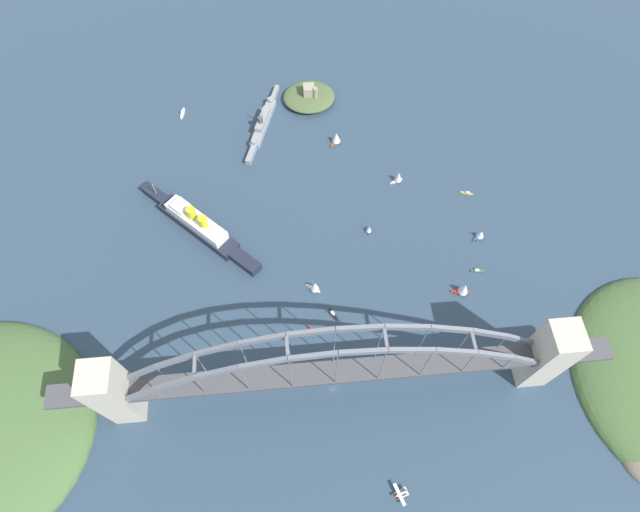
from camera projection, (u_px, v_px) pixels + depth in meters
ground_plane at (333, 389)px, 283.04m from camera, size 1400.00×1400.00×0.00m
harbor_arch_bridge at (334, 372)px, 255.10m from camera, size 279.08×16.72×78.35m
ocean_liner at (198, 224)px, 327.20m from camera, size 78.00×75.20×20.73m
naval_cruiser at (263, 123)px, 371.97m from camera, size 27.00×71.87×18.31m
fort_island_mid_harbor at (309, 96)px, 383.94m from camera, size 38.03×33.30×14.59m
seaplane_taxiing_near_bridge at (400, 494)px, 255.79m from camera, size 7.51×10.86×4.93m
small_boat_0 at (183, 113)px, 379.88m from camera, size 3.11×10.45×2.50m
small_boat_1 at (333, 314)px, 303.43m from camera, size 5.71×8.72×2.00m
small_boat_2 at (369, 229)px, 329.16m from camera, size 3.59×6.26×6.22m
small_boat_3 at (467, 193)px, 345.39m from camera, size 8.14×3.60×2.09m
small_boat_4 at (315, 286)px, 307.79m from camera, size 8.70×7.72×10.19m
small_boat_5 at (398, 177)px, 346.89m from camera, size 8.79×6.31×10.35m
small_boat_6 at (464, 289)px, 306.30m from camera, size 10.93×6.83×11.52m
small_boat_7 at (481, 234)px, 326.42m from camera, size 8.28×6.53×7.94m
small_boat_8 at (477, 271)px, 317.31m from camera, size 8.49×2.37×1.97m
small_boat_9 at (336, 138)px, 363.31m from camera, size 9.19×9.12×10.50m
channel_marker_buoy at (310, 327)px, 299.13m from camera, size 2.20×2.20×2.75m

